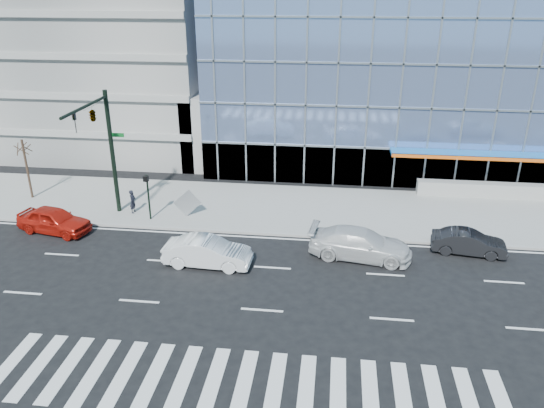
{
  "coord_description": "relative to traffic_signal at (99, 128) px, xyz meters",
  "views": [
    {
      "loc": [
        3.04,
        -24.73,
        14.35
      ],
      "look_at": [
        -0.39,
        3.0,
        2.45
      ],
      "focal_mm": 35.0,
      "sensor_mm": 36.0,
      "label": 1
    }
  ],
  "objects": [
    {
      "name": "ramp_block",
      "position": [
        5.0,
        13.43,
        -3.16
      ],
      "size": [
        6.0,
        8.0,
        6.0
      ],
      "primitive_type": "cube",
      "color": "gray",
      "rests_on": "ground"
    },
    {
      "name": "tilted_panel",
      "position": [
        4.77,
        1.19,
        -5.1
      ],
      "size": [
        1.64,
        0.9,
        1.82
      ],
      "primitive_type": "cube",
      "rotation": [
        0.0,
        0.92,
        0.48
      ],
      "color": "#959595",
      "rests_on": "sidewalk"
    },
    {
      "name": "white_suv",
      "position": [
        15.69,
        -2.77,
        -5.34
      ],
      "size": [
        5.92,
        3.04,
        1.64
      ],
      "primitive_type": "imported",
      "rotation": [
        0.0,
        0.0,
        1.44
      ],
      "color": "silver",
      "rests_on": "ground"
    },
    {
      "name": "parking_garage",
      "position": [
        -9.0,
        21.43,
        3.84
      ],
      "size": [
        24.0,
        24.0,
        20.0
      ],
      "primitive_type": "cube",
      "color": "gray",
      "rests_on": "ground"
    },
    {
      "name": "red_sedan",
      "position": [
        -2.78,
        -1.82,
        -5.38
      ],
      "size": [
        4.87,
        2.73,
        1.57
      ],
      "primitive_type": "imported",
      "rotation": [
        0.0,
        0.0,
        1.37
      ],
      "color": "#B3180D",
      "rests_on": "ground"
    },
    {
      "name": "ped_signal_post",
      "position": [
        2.5,
        0.37,
        -4.02
      ],
      "size": [
        0.3,
        0.33,
        3.0
      ],
      "color": "black",
      "rests_on": "sidewalk"
    },
    {
      "name": "street_tree_near",
      "position": [
        -7.0,
        2.93,
        -2.39
      ],
      "size": [
        1.1,
        1.1,
        4.23
      ],
      "color": "#332319",
      "rests_on": "sidewalk"
    },
    {
      "name": "pedestrian",
      "position": [
        1.06,
        1.28,
        -5.24
      ],
      "size": [
        0.41,
        0.59,
        1.56
      ],
      "primitive_type": "imported",
      "rotation": [
        0.0,
        0.0,
        1.51
      ],
      "color": "black",
      "rests_on": "sidewalk"
    },
    {
      "name": "dark_sedan",
      "position": [
        21.78,
        -1.57,
        -5.49
      ],
      "size": [
        4.23,
        1.94,
        1.35
      ],
      "primitive_type": "imported",
      "rotation": [
        0.0,
        0.0,
        1.44
      ],
      "color": "black",
      "rests_on": "ground"
    },
    {
      "name": "ground",
      "position": [
        11.0,
        -4.57,
        -6.16
      ],
      "size": [
        160.0,
        160.0,
        0.0
      ],
      "primitive_type": "plane",
      "color": "black",
      "rests_on": "ground"
    },
    {
      "name": "white_sedan",
      "position": [
        7.48,
        -4.69,
        -5.38
      ],
      "size": [
        4.82,
        1.86,
        1.56
      ],
      "primitive_type": "imported",
      "rotation": [
        0.0,
        0.0,
        1.53
      ],
      "color": "white",
      "rests_on": "ground"
    },
    {
      "name": "traffic_signal",
      "position": [
        0.0,
        0.0,
        0.0
      ],
      "size": [
        1.14,
        5.74,
        8.0
      ],
      "color": "black",
      "rests_on": "sidewalk"
    },
    {
      "name": "sidewalk",
      "position": [
        11.0,
        3.43,
        -6.09
      ],
      "size": [
        120.0,
        8.0,
        0.15
      ],
      "primitive_type": "cube",
      "color": "gray",
      "rests_on": "ground"
    },
    {
      "name": "theatre_building",
      "position": [
        25.0,
        21.43,
        1.34
      ],
      "size": [
        42.0,
        26.0,
        15.0
      ],
      "primitive_type": "cube",
      "color": "#7892C8",
      "rests_on": "ground"
    }
  ]
}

